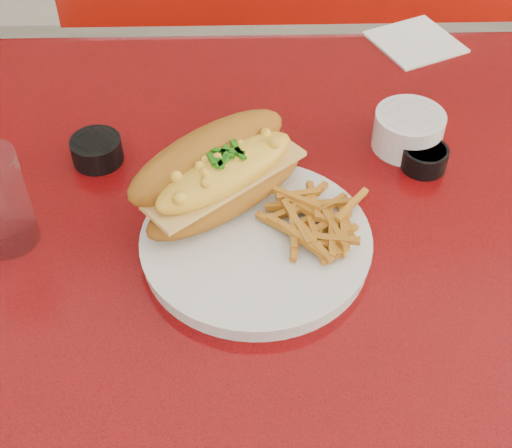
{
  "coord_description": "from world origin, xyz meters",
  "views": [
    {
      "loc": [
        -0.16,
        -0.61,
        1.36
      ],
      "look_at": [
        -0.15,
        -0.07,
        0.81
      ],
      "focal_mm": 50.0,
      "sensor_mm": 36.0,
      "label": 1
    }
  ],
  "objects_px": {
    "mac_hoagie": "(220,173)",
    "diner_table": "(366,291)",
    "booth_bench_far": "(308,118)",
    "fork": "(300,211)",
    "sauce_cup_left": "(97,149)",
    "sauce_cup_right": "(425,157)",
    "dinner_plate": "(256,243)",
    "gravy_ramekin": "(408,129)"
  },
  "relations": [
    {
      "from": "dinner_plate",
      "to": "mac_hoagie",
      "type": "bearing_deg",
      "value": 121.85
    },
    {
      "from": "diner_table",
      "to": "sauce_cup_left",
      "type": "relative_size",
      "value": 14.43
    },
    {
      "from": "dinner_plate",
      "to": "fork",
      "type": "xyz_separation_m",
      "value": [
        0.05,
        0.04,
        0.01
      ]
    },
    {
      "from": "diner_table",
      "to": "booth_bench_far",
      "type": "xyz_separation_m",
      "value": [
        0.0,
        0.81,
        -0.32
      ]
    },
    {
      "from": "diner_table",
      "to": "fork",
      "type": "distance_m",
      "value": 0.21
    },
    {
      "from": "mac_hoagie",
      "to": "sauce_cup_right",
      "type": "distance_m",
      "value": 0.27
    },
    {
      "from": "booth_bench_far",
      "to": "dinner_plate",
      "type": "distance_m",
      "value": 1.02
    },
    {
      "from": "booth_bench_far",
      "to": "dinner_plate",
      "type": "xyz_separation_m",
      "value": [
        -0.15,
        -0.88,
        0.49
      ]
    },
    {
      "from": "mac_hoagie",
      "to": "sauce_cup_right",
      "type": "height_order",
      "value": "mac_hoagie"
    },
    {
      "from": "diner_table",
      "to": "fork",
      "type": "height_order",
      "value": "fork"
    },
    {
      "from": "sauce_cup_left",
      "to": "sauce_cup_right",
      "type": "distance_m",
      "value": 0.41
    },
    {
      "from": "booth_bench_far",
      "to": "mac_hoagie",
      "type": "height_order",
      "value": "booth_bench_far"
    },
    {
      "from": "booth_bench_far",
      "to": "fork",
      "type": "relative_size",
      "value": 9.18
    },
    {
      "from": "sauce_cup_right",
      "to": "mac_hoagie",
      "type": "bearing_deg",
      "value": -164.06
    },
    {
      "from": "fork",
      "to": "sauce_cup_left",
      "type": "distance_m",
      "value": 0.27
    },
    {
      "from": "booth_bench_far",
      "to": "mac_hoagie",
      "type": "xyz_separation_m",
      "value": [
        -0.19,
        -0.81,
        0.54
      ]
    },
    {
      "from": "booth_bench_far",
      "to": "sauce_cup_right",
      "type": "distance_m",
      "value": 0.9
    },
    {
      "from": "mac_hoagie",
      "to": "dinner_plate",
      "type": "bearing_deg",
      "value": -97.83
    },
    {
      "from": "fork",
      "to": "sauce_cup_left",
      "type": "relative_size",
      "value": 1.53
    },
    {
      "from": "diner_table",
      "to": "sauce_cup_left",
      "type": "distance_m",
      "value": 0.4
    },
    {
      "from": "diner_table",
      "to": "fork",
      "type": "bearing_deg",
      "value": -165.48
    },
    {
      "from": "diner_table",
      "to": "fork",
      "type": "xyz_separation_m",
      "value": [
        -0.1,
        -0.03,
        0.18
      ]
    },
    {
      "from": "booth_bench_far",
      "to": "fork",
      "type": "bearing_deg",
      "value": -96.77
    },
    {
      "from": "diner_table",
      "to": "sauce_cup_left",
      "type": "height_order",
      "value": "sauce_cup_left"
    },
    {
      "from": "sauce_cup_right",
      "to": "booth_bench_far",
      "type": "bearing_deg",
      "value": 94.89
    },
    {
      "from": "sauce_cup_right",
      "to": "dinner_plate",
      "type": "bearing_deg",
      "value": -147.61
    },
    {
      "from": "fork",
      "to": "mac_hoagie",
      "type": "bearing_deg",
      "value": 53.43
    },
    {
      "from": "dinner_plate",
      "to": "fork",
      "type": "relative_size",
      "value": 2.09
    },
    {
      "from": "diner_table",
      "to": "fork",
      "type": "relative_size",
      "value": 9.41
    },
    {
      "from": "booth_bench_far",
      "to": "dinner_plate",
      "type": "relative_size",
      "value": 4.38
    },
    {
      "from": "mac_hoagie",
      "to": "diner_table",
      "type": "bearing_deg",
      "value": -38.6
    },
    {
      "from": "fork",
      "to": "booth_bench_far",
      "type": "bearing_deg",
      "value": -29.64
    },
    {
      "from": "booth_bench_far",
      "to": "dinner_plate",
      "type": "bearing_deg",
      "value": -99.73
    },
    {
      "from": "gravy_ramekin",
      "to": "sauce_cup_left",
      "type": "relative_size",
      "value": 1.36
    },
    {
      "from": "booth_bench_far",
      "to": "sauce_cup_left",
      "type": "bearing_deg",
      "value": -115.79
    },
    {
      "from": "booth_bench_far",
      "to": "fork",
      "type": "xyz_separation_m",
      "value": [
        -0.1,
        -0.84,
        0.5
      ]
    },
    {
      "from": "dinner_plate",
      "to": "fork",
      "type": "distance_m",
      "value": 0.07
    },
    {
      "from": "mac_hoagie",
      "to": "sauce_cup_right",
      "type": "xyz_separation_m",
      "value": [
        0.25,
        0.07,
        -0.04
      ]
    },
    {
      "from": "sauce_cup_right",
      "to": "fork",
      "type": "bearing_deg",
      "value": -149.85
    },
    {
      "from": "diner_table",
      "to": "sauce_cup_right",
      "type": "relative_size",
      "value": 17.48
    },
    {
      "from": "dinner_plate",
      "to": "sauce_cup_right",
      "type": "distance_m",
      "value": 0.25
    },
    {
      "from": "diner_table",
      "to": "dinner_plate",
      "type": "xyz_separation_m",
      "value": [
        -0.15,
        -0.07,
        0.17
      ]
    }
  ]
}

